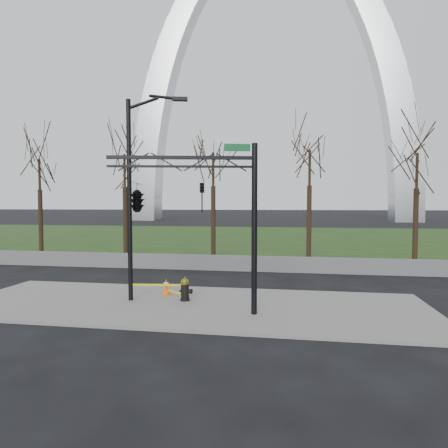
% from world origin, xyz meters
% --- Properties ---
extents(ground, '(500.00, 500.00, 0.00)m').
position_xyz_m(ground, '(0.00, 0.00, 0.00)').
color(ground, black).
rests_on(ground, ground).
extents(sidewalk, '(18.00, 6.00, 0.10)m').
position_xyz_m(sidewalk, '(0.00, 0.00, 0.05)').
color(sidewalk, slate).
rests_on(sidewalk, ground).
extents(grass_strip, '(120.00, 40.00, 0.06)m').
position_xyz_m(grass_strip, '(0.00, 30.00, 0.03)').
color(grass_strip, '#1F3A15').
rests_on(grass_strip, ground).
extents(guardrail, '(60.00, 0.30, 0.90)m').
position_xyz_m(guardrail, '(0.00, 8.00, 0.45)').
color(guardrail, '#59595B').
rests_on(guardrail, ground).
extents(gateway_arch, '(66.00, 6.00, 65.00)m').
position_xyz_m(gateway_arch, '(0.00, 75.00, 32.50)').
color(gateway_arch, silver).
rests_on(gateway_arch, ground).
extents(tree_row, '(56.39, 4.00, 8.16)m').
position_xyz_m(tree_row, '(5.20, 12.00, 4.08)').
color(tree_row, black).
rests_on(tree_row, ground).
extents(fire_hydrant, '(0.59, 0.38, 0.94)m').
position_xyz_m(fire_hydrant, '(-0.30, 0.44, 0.53)').
color(fire_hydrant, black).
rests_on(fire_hydrant, sidewalk).
extents(traffic_cone, '(0.43, 0.43, 0.69)m').
position_xyz_m(traffic_cone, '(-1.32, 1.19, 0.44)').
color(traffic_cone, '#FF640D').
rests_on(traffic_cone, sidewalk).
extents(street_light, '(2.35, 0.76, 8.21)m').
position_xyz_m(street_light, '(-2.24, 0.23, 4.69)').
color(street_light, black).
rests_on(street_light, ground).
extents(traffic_signal_mast, '(5.01, 2.54, 6.00)m').
position_xyz_m(traffic_signal_mast, '(-0.62, -1.61, 4.15)').
color(traffic_signal_mast, black).
rests_on(traffic_signal_mast, ground).
extents(caution_tape, '(2.16, 1.02, 0.47)m').
position_xyz_m(caution_tape, '(-1.18, 0.50, 0.57)').
color(caution_tape, yellow).
rests_on(caution_tape, ground).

